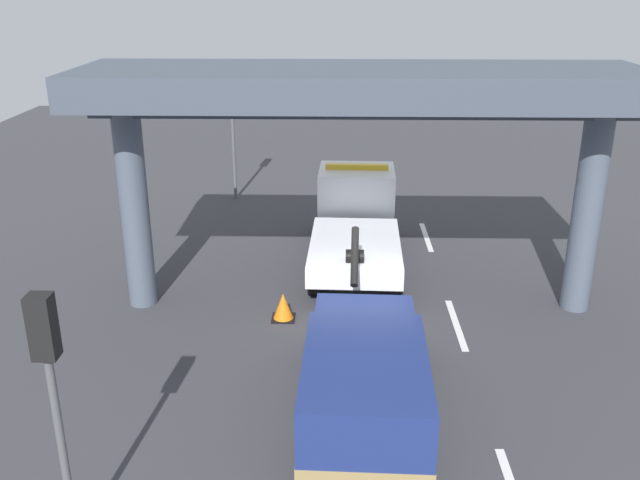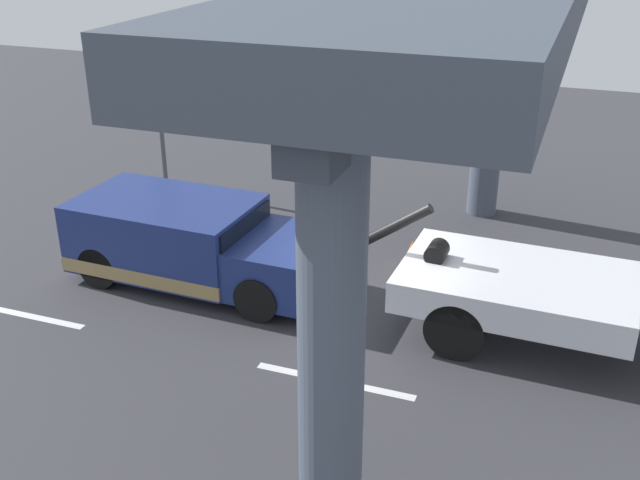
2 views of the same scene
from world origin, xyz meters
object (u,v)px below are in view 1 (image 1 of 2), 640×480
Objects in this scene: traffic_light_near at (50,368)px; traffic_cone_orange at (283,307)px; towed_van_green at (365,380)px; traffic_light_far at (232,109)px; tow_truck_white at (356,218)px.

traffic_light_near reaches higher than traffic_cone_orange.
towed_van_green is 1.13× the size of traffic_light_far.
traffic_cone_orange is (-9.82, -2.52, -3.06)m from traffic_light_far.
towed_van_green is 14.66m from traffic_light_far.
traffic_light_far is at bearing 37.47° from tow_truck_white.
traffic_light_far is (5.69, 4.36, 2.18)m from tow_truck_white.
towed_van_green is at bearing -162.50° from traffic_light_far.
traffic_light_near is 17.00m from traffic_light_far.
traffic_light_far reaches higher than towed_van_green.
tow_truck_white is 10.90× the size of traffic_cone_orange.
tow_truck_white is 4.61m from traffic_cone_orange.
traffic_light_near is at bearing 158.89° from tow_truck_white.
tow_truck_white is 8.08m from towed_van_green.
traffic_light_near is at bearing 180.00° from traffic_light_far.
traffic_light_near reaches higher than towed_van_green.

